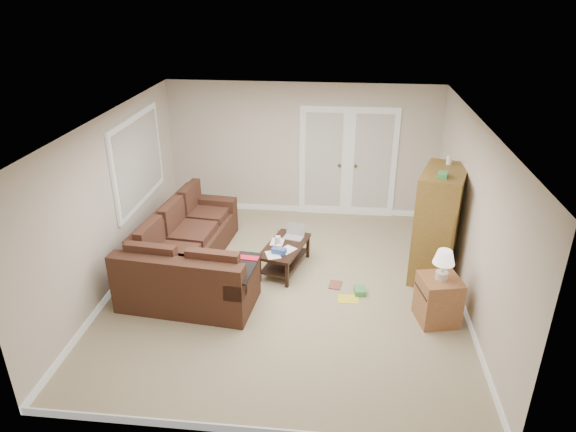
# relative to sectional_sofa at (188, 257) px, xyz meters

# --- Properties ---
(floor) EXTENTS (5.50, 5.50, 0.00)m
(floor) POSITION_rel_sectional_sofa_xyz_m (1.51, -0.13, -0.34)
(floor) COLOR tan
(floor) RESTS_ON ground
(ceiling) EXTENTS (5.00, 5.50, 0.02)m
(ceiling) POSITION_rel_sectional_sofa_xyz_m (1.51, -0.13, 2.16)
(ceiling) COLOR white
(ceiling) RESTS_ON wall_back
(wall_left) EXTENTS (0.02, 5.50, 2.50)m
(wall_left) POSITION_rel_sectional_sofa_xyz_m (-0.99, -0.13, 0.91)
(wall_left) COLOR beige
(wall_left) RESTS_ON floor
(wall_right) EXTENTS (0.02, 5.50, 2.50)m
(wall_right) POSITION_rel_sectional_sofa_xyz_m (4.01, -0.13, 0.91)
(wall_right) COLOR beige
(wall_right) RESTS_ON floor
(wall_back) EXTENTS (5.00, 0.02, 2.50)m
(wall_back) POSITION_rel_sectional_sofa_xyz_m (1.51, 2.62, 0.91)
(wall_back) COLOR beige
(wall_back) RESTS_ON floor
(wall_front) EXTENTS (5.00, 0.02, 2.50)m
(wall_front) POSITION_rel_sectional_sofa_xyz_m (1.51, -2.88, 0.91)
(wall_front) COLOR beige
(wall_front) RESTS_ON floor
(baseboards) EXTENTS (5.00, 5.50, 0.10)m
(baseboards) POSITION_rel_sectional_sofa_xyz_m (1.51, -0.13, -0.29)
(baseboards) COLOR silver
(baseboards) RESTS_ON floor
(french_doors) EXTENTS (1.80, 0.05, 2.13)m
(french_doors) POSITION_rel_sectional_sofa_xyz_m (2.36, 2.59, 0.70)
(french_doors) COLOR silver
(french_doors) RESTS_ON floor
(window_left) EXTENTS (0.05, 1.92, 1.42)m
(window_left) POSITION_rel_sectional_sofa_xyz_m (-0.95, 0.87, 1.21)
(window_left) COLOR silver
(window_left) RESTS_ON wall_left
(sectional_sofa) EXTENTS (1.96, 2.98, 0.87)m
(sectional_sofa) POSITION_rel_sectional_sofa_xyz_m (0.00, 0.00, 0.00)
(sectional_sofa) COLOR #412519
(sectional_sofa) RESTS_ON floor
(coffee_table) EXTENTS (0.76, 1.13, 0.71)m
(coffee_table) POSITION_rel_sectional_sofa_xyz_m (1.43, 0.40, -0.11)
(coffee_table) COLOR black
(coffee_table) RESTS_ON floor
(tv_armoire) EXTENTS (0.87, 1.18, 1.81)m
(tv_armoire) POSITION_rel_sectional_sofa_xyz_m (3.71, 0.50, 0.51)
(tv_armoire) COLOR brown
(tv_armoire) RESTS_ON floor
(side_cabinet) EXTENTS (0.59, 0.59, 1.05)m
(side_cabinet) POSITION_rel_sectional_sofa_xyz_m (3.58, -0.73, 0.04)
(side_cabinet) COLOR #915A35
(side_cabinet) RESTS_ON floor
(space_heater) EXTENTS (0.14, 0.13, 0.30)m
(space_heater) POSITION_rel_sectional_sofa_xyz_m (3.71, 2.32, -0.19)
(space_heater) COLOR white
(space_heater) RESTS_ON floor
(floor_magazine) EXTENTS (0.30, 0.24, 0.01)m
(floor_magazine) POSITION_rel_sectional_sofa_xyz_m (2.42, -0.36, -0.34)
(floor_magazine) COLOR yellow
(floor_magazine) RESTS_ON floor
(floor_greenbox) EXTENTS (0.18, 0.22, 0.08)m
(floor_greenbox) POSITION_rel_sectional_sofa_xyz_m (2.59, -0.19, -0.30)
(floor_greenbox) COLOR #43934C
(floor_greenbox) RESTS_ON floor
(floor_book) EXTENTS (0.21, 0.26, 0.02)m
(floor_book) POSITION_rel_sectional_sofa_xyz_m (2.14, -0.00, -0.33)
(floor_book) COLOR brown
(floor_book) RESTS_ON floor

